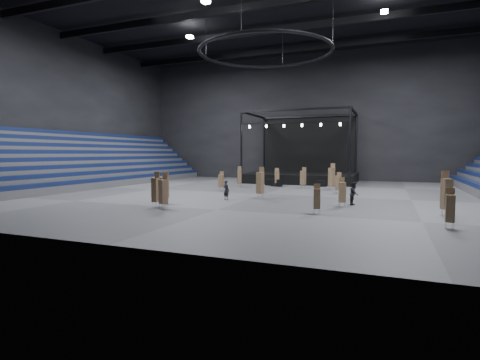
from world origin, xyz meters
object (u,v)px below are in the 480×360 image
at_px(chair_stack_0, 277,177).
at_px(chair_stack_3, 342,192).
at_px(flight_case_right, 321,183).
at_px(chair_stack_6, 156,189).
at_px(chair_stack_2, 446,193).
at_px(crew_member, 354,194).
at_px(chair_stack_1, 303,177).
at_px(chair_stack_7, 450,208).
at_px(chair_stack_12, 332,176).
at_px(flight_case_mid, 277,183).
at_px(chair_stack_4, 164,187).
at_px(chair_stack_13, 163,191).
at_px(chair_stack_9, 221,180).
at_px(chair_stack_10, 338,182).
at_px(stage, 302,171).
at_px(chair_stack_11, 317,198).
at_px(chair_stack_8, 260,182).
at_px(chair_stack_5, 240,176).
at_px(flight_case_left, 270,182).
at_px(man_center, 226,190).

height_order(chair_stack_0, chair_stack_3, chair_stack_0).
relative_size(flight_case_right, chair_stack_6, 0.44).
distance_m(chair_stack_2, crew_member, 6.37).
bearing_deg(chair_stack_0, chair_stack_1, -39.93).
xyz_separation_m(chair_stack_7, chair_stack_12, (-8.31, 17.99, 0.36)).
bearing_deg(flight_case_mid, crew_member, -53.22).
distance_m(chair_stack_4, crew_member, 14.08).
relative_size(chair_stack_2, chair_stack_6, 1.10).
bearing_deg(chair_stack_1, chair_stack_13, -87.87).
bearing_deg(chair_stack_4, chair_stack_2, -1.92).
distance_m(chair_stack_9, chair_stack_10, 11.54).
xyz_separation_m(chair_stack_0, chair_stack_4, (-3.79, -17.32, 0.12)).
bearing_deg(chair_stack_4, stage, 72.36).
bearing_deg(stage, chair_stack_11, -75.83).
relative_size(chair_stack_1, chair_stack_8, 0.86).
distance_m(chair_stack_0, chair_stack_3, 16.67).
distance_m(flight_case_right, chair_stack_5, 9.39).
xyz_separation_m(stage, crew_member, (8.40, -20.93, -0.60)).
xyz_separation_m(chair_stack_3, chair_stack_9, (-12.81, 7.54, -0.04)).
xyz_separation_m(chair_stack_8, chair_stack_9, (-5.82, 4.86, -0.32)).
xyz_separation_m(chair_stack_0, chair_stack_8, (1.82, -11.47, 0.23)).
relative_size(chair_stack_0, chair_stack_10, 1.04).
relative_size(chair_stack_3, chair_stack_5, 0.90).
relative_size(chair_stack_9, chair_stack_11, 1.04).
xyz_separation_m(flight_case_mid, chair_stack_10, (7.54, -5.46, 0.67)).
relative_size(chair_stack_0, chair_stack_7, 1.03).
relative_size(flight_case_left, chair_stack_8, 0.42).
bearing_deg(chair_stack_4, flight_case_mid, 71.12).
height_order(chair_stack_5, chair_stack_13, chair_stack_13).
relative_size(flight_case_right, chair_stack_2, 0.40).
relative_size(stage, flight_case_mid, 11.29).
bearing_deg(chair_stack_12, chair_stack_13, -91.90).
bearing_deg(stage, chair_stack_2, -59.68).
xyz_separation_m(chair_stack_1, chair_stack_10, (4.20, -4.18, -0.13)).
height_order(chair_stack_2, chair_stack_10, chair_stack_2).
distance_m(chair_stack_5, chair_stack_12, 10.23).
xyz_separation_m(flight_case_right, chair_stack_11, (2.94, -19.64, 0.64)).
height_order(chair_stack_3, chair_stack_10, chair_stack_3).
relative_size(chair_stack_13, crew_member, 1.43).
xyz_separation_m(flight_case_left, chair_stack_9, (-2.84, -7.75, 0.68)).
bearing_deg(flight_case_left, chair_stack_6, -96.71).
bearing_deg(chair_stack_0, flight_case_mid, 106.18).
relative_size(chair_stack_1, chair_stack_13, 0.95).
bearing_deg(chair_stack_5, chair_stack_2, -53.05).
bearing_deg(chair_stack_1, chair_stack_6, -91.79).
relative_size(chair_stack_8, chair_stack_12, 0.96).
height_order(chair_stack_7, chair_stack_12, chair_stack_12).
bearing_deg(flight_case_left, man_center, -87.25).
height_order(flight_case_mid, chair_stack_8, chair_stack_8).
height_order(stage, man_center, stage).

